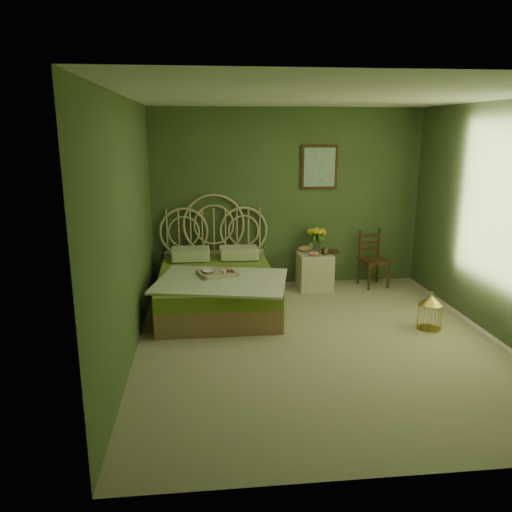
{
  "coord_description": "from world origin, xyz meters",
  "views": [
    {
      "loc": [
        -1.25,
        -5.03,
        2.27
      ],
      "look_at": [
        -0.6,
        1.0,
        0.74
      ],
      "focal_mm": 35.0,
      "sensor_mm": 36.0,
      "label": 1
    }
  ],
  "objects": [
    {
      "name": "nightstand",
      "position": [
        0.37,
        1.92,
        0.35
      ],
      "size": [
        0.48,
        0.49,
        0.96
      ],
      "color": "beige",
      "rests_on": "floor"
    },
    {
      "name": "book_upper",
      "position": [
        0.54,
        1.92,
        0.56
      ],
      "size": [
        0.24,
        0.26,
        0.02
      ],
      "primitive_type": "imported",
      "rotation": [
        0.0,
        0.0,
        -0.47
      ],
      "color": "#472819",
      "rests_on": "nightstand"
    },
    {
      "name": "wall_art",
      "position": [
        0.46,
        2.22,
        1.75
      ],
      "size": [
        0.54,
        0.04,
        0.64
      ],
      "color": "#371B0F",
      "rests_on": "wall_back"
    },
    {
      "name": "coffee_cup",
      "position": [
        -1.02,
        0.91,
        0.56
      ],
      "size": [
        0.1,
        0.1,
        0.07
      ],
      "primitive_type": "imported",
      "rotation": [
        0.0,
        0.0,
        -0.32
      ],
      "color": "white",
      "rests_on": "bed"
    },
    {
      "name": "wall_back",
      "position": [
        0.0,
        2.25,
        1.3
      ],
      "size": [
        4.0,
        0.0,
        4.0
      ],
      "primitive_type": "plane",
      "rotation": [
        1.57,
        0.0,
        0.0
      ],
      "color": "#4E6435",
      "rests_on": "floor"
    },
    {
      "name": "floor",
      "position": [
        0.0,
        0.0,
        0.0
      ],
      "size": [
        4.5,
        4.5,
        0.0
      ],
      "primitive_type": "plane",
      "color": "#C1B28C",
      "rests_on": "ground"
    },
    {
      "name": "cereal_bowl",
      "position": [
        -1.2,
        1.02,
        0.55
      ],
      "size": [
        0.17,
        0.17,
        0.04
      ],
      "primitive_type": "imported",
      "rotation": [
        0.0,
        0.0,
        0.16
      ],
      "color": "white",
      "rests_on": "bed"
    },
    {
      "name": "wall_left",
      "position": [
        -2.0,
        0.0,
        1.3
      ],
      "size": [
        0.0,
        4.5,
        4.5
      ],
      "primitive_type": "plane",
      "rotation": [
        1.57,
        0.0,
        1.57
      ],
      "color": "#4E6435",
      "rests_on": "floor"
    },
    {
      "name": "book_lower",
      "position": [
        0.54,
        1.92,
        0.54
      ],
      "size": [
        0.19,
        0.24,
        0.02
      ],
      "primitive_type": "imported",
      "rotation": [
        0.0,
        0.0,
        0.14
      ],
      "color": "#381E0F",
      "rests_on": "nightstand"
    },
    {
      "name": "bed",
      "position": [
        -1.1,
        1.26,
        0.3
      ],
      "size": [
        1.75,
        2.21,
        1.37
      ],
      "color": "#A97954",
      "rests_on": "floor"
    },
    {
      "name": "ceiling",
      "position": [
        0.0,
        0.0,
        2.6
      ],
      "size": [
        4.5,
        4.5,
        0.0
      ],
      "primitive_type": "plane",
      "rotation": [
        3.14,
        0.0,
        0.0
      ],
      "color": "silver",
      "rests_on": "wall_back"
    },
    {
      "name": "chair",
      "position": [
        1.26,
        1.97,
        0.47
      ],
      "size": [
        0.44,
        0.44,
        0.84
      ],
      "rotation": [
        0.0,
        0.0,
        0.19
      ],
      "color": "#371B0F",
      "rests_on": "floor"
    },
    {
      "name": "birdcage",
      "position": [
        1.36,
        0.21,
        0.2
      ],
      "size": [
        0.27,
        0.27,
        0.41
      ],
      "rotation": [
        0.0,
        0.0,
        -0.0
      ],
      "color": "gold",
      "rests_on": "floor"
    },
    {
      "name": "wall_right",
      "position": [
        2.0,
        0.0,
        1.3
      ],
      "size": [
        0.0,
        4.5,
        4.5
      ],
      "primitive_type": "plane",
      "rotation": [
        1.57,
        0.0,
        -1.57
      ],
      "color": "#4E6435",
      "rests_on": "floor"
    }
  ]
}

